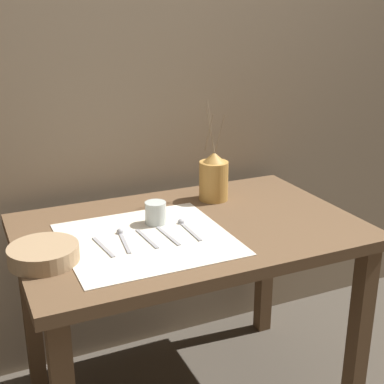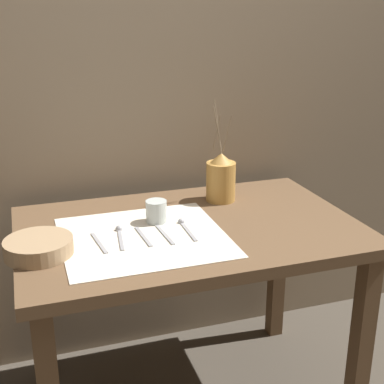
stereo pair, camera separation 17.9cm
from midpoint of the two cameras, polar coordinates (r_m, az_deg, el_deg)
name	(u,v)px [view 2 (the right image)]	position (r m, az deg, el deg)	size (l,w,h in m)	color
stone_wall_back	(151,72)	(2.16, -1.98, 12.63)	(7.00, 0.06, 2.40)	gray
wooden_table	(189,252)	(1.88, 2.46, -6.52)	(1.16, 0.75, 0.74)	brown
linen_cloth	(144,237)	(1.74, -2.25, -4.89)	(0.53, 0.49, 0.00)	beige
pitcher_with_flowers	(221,179)	(2.05, 5.60, 1.40)	(0.11, 0.11, 0.39)	#B7843D
wooden_bowl	(39,247)	(1.65, -13.08, -5.82)	(0.21, 0.21, 0.05)	#9E7F5B
glass_tumbler_near	(156,211)	(1.84, -1.05, -2.14)	(0.07, 0.07, 0.08)	#B7C1BC
fork_outer	(99,243)	(1.70, -6.93, -5.48)	(0.03, 0.16, 0.00)	#939399
spoon_inner	(120,233)	(1.76, -4.85, -4.40)	(0.04, 0.17, 0.02)	#939399
fork_inner	(143,237)	(1.73, -2.25, -4.84)	(0.02, 0.16, 0.00)	#939399
knife_center	(165,235)	(1.75, 0.04, -4.64)	(0.02, 0.16, 0.00)	#939399
spoon_outer	(184,225)	(1.82, 1.94, -3.60)	(0.02, 0.18, 0.02)	#939399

